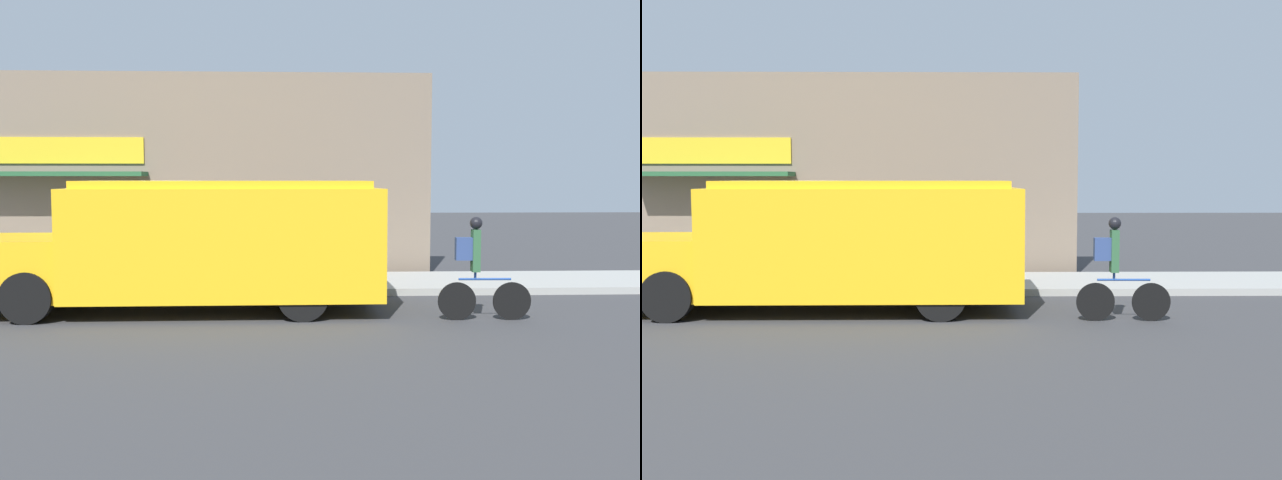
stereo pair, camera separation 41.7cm
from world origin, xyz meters
TOP-DOWN VIEW (x-y plane):
  - ground_plane at (0.00, 0.00)m, footprint 70.00×70.00m
  - sidewalk at (0.00, 1.32)m, footprint 28.00×2.64m
  - storefront at (-0.07, 3.06)m, footprint 12.41×0.99m
  - school_bus at (1.37, -1.49)m, footprint 6.94×2.72m
  - cyclist at (5.90, -2.48)m, footprint 1.48×0.20m
  - trash_bin at (-1.16, 2.18)m, footprint 0.48×0.48m

SIDE VIEW (x-z plane):
  - ground_plane at x=0.00m, z-range 0.00..0.00m
  - sidewalk at x=0.00m, z-range 0.00..0.14m
  - trash_bin at x=-1.16m, z-range 0.14..0.90m
  - cyclist at x=5.90m, z-range -0.02..1.63m
  - school_bus at x=1.37m, z-range 0.05..2.25m
  - storefront at x=-0.07m, z-range 0.01..4.65m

